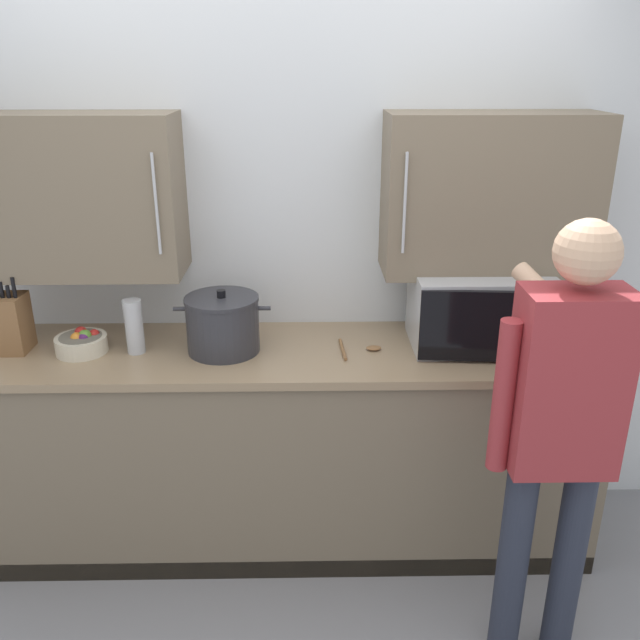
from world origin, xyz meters
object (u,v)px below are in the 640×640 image
knife_block (13,323)px  microwave_oven (475,310)px  thermos_flask (134,326)px  stock_pot (223,324)px  fruit_bowl (82,342)px  wooden_spoon (359,349)px  person_figure (559,421)px

knife_block → microwave_oven: bearing=0.8°
thermos_flask → stock_pot: stock_pot is taller
thermos_flask → fruit_bowl: bearing=178.5°
wooden_spoon → fruit_bowl: size_ratio=0.96×
microwave_oven → knife_block: 1.92m
fruit_bowl → person_figure: size_ratio=0.13×
microwave_oven → wooden_spoon: size_ratio=2.82×
person_figure → knife_block: bearing=161.3°
knife_block → person_figure: size_ratio=0.20×
knife_block → wooden_spoon: (1.44, -0.03, -0.11)m
microwave_oven → person_figure: size_ratio=0.34×
stock_pot → person_figure: bearing=-29.8°
stock_pot → fruit_bowl: size_ratio=1.90×
microwave_oven → stock_pot: 1.06m
microwave_oven → knife_block: knife_block is taller
microwave_oven → stock_pot: (-1.05, -0.04, -0.04)m
stock_pot → fruit_bowl: 0.59m
fruit_bowl → person_figure: bearing=-20.7°
wooden_spoon → fruit_bowl: bearing=179.6°
stock_pot → fruit_bowl: bearing=-179.5°
knife_block → person_figure: 2.16m
person_figure → fruit_bowl: bearing=159.3°
knife_block → wooden_spoon: 1.44m
thermos_flask → wooden_spoon: size_ratio=1.14×
wooden_spoon → fruit_bowl: (-1.16, 0.01, 0.03)m
wooden_spoon → microwave_oven: bearing=6.8°
thermos_flask → knife_block: (-0.50, 0.03, 0.01)m
thermos_flask → person_figure: 1.68m
wooden_spoon → thermos_flask: bearing=179.9°
wooden_spoon → person_figure: bearing=-47.3°
knife_block → thermos_flask: bearing=-3.3°
fruit_bowl → stock_pot: bearing=0.5°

